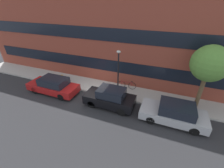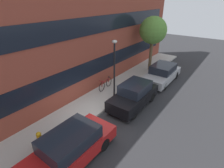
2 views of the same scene
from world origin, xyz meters
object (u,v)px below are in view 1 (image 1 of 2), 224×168
parked_car_red (53,85)px  fire_hydrant (62,79)px  parked_car_black (110,98)px  street_tree (210,64)px  bicycle (127,85)px  parked_car_silver (174,113)px  lamp_post (118,68)px

parked_car_red → fire_hydrant: 1.63m
fire_hydrant → parked_car_red: bearing=-79.0°
parked_car_black → street_tree: (6.07, 1.80, 2.95)m
bicycle → street_tree: bearing=164.9°
parked_car_silver → fire_hydrant: size_ratio=5.40×
parked_car_silver → street_tree: 3.82m
parked_car_red → parked_car_black: size_ratio=1.17×
parked_car_silver → street_tree: size_ratio=0.89×
fire_hydrant → street_tree: size_ratio=0.16×
parked_car_red → street_tree: 11.91m
fire_hydrant → street_tree: street_tree is taller
fire_hydrant → lamp_post: bearing=-0.2°
lamp_post → fire_hydrant: bearing=179.8°
bicycle → lamp_post: (-0.46, -1.13, 2.02)m
fire_hydrant → lamp_post: 6.05m
parked_car_black → lamp_post: lamp_post is taller
parked_car_silver → lamp_post: size_ratio=1.11×
parked_car_black → bicycle: size_ratio=2.28×
street_tree → bicycle: bearing=170.7°
parked_car_red → parked_car_silver: bearing=-180.0°
parked_car_silver → street_tree: (1.50, 1.80, 3.01)m
bicycle → parked_car_silver: bearing=140.3°
parked_car_silver → fire_hydrant: bearing=-8.9°
parked_car_black → fire_hydrant: size_ratio=4.86×
parked_car_red → lamp_post: lamp_post is taller
street_tree → parked_car_silver: bearing=-129.9°
parked_car_black → parked_car_silver: bearing=-180.0°
parked_car_black → fire_hydrant: parked_car_black is taller
fire_hydrant → street_tree: bearing=1.0°
parked_car_red → lamp_post: size_ratio=1.17×
street_tree → lamp_post: bearing=-177.9°
parked_car_black → parked_car_silver: (4.56, 0.00, -0.06)m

